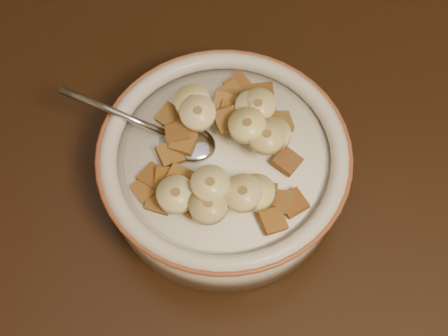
# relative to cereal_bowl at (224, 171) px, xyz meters

# --- Properties ---
(cereal_bowl) EXTENTS (0.21, 0.21, 0.05)m
(cereal_bowl) POSITION_rel_cereal_bowl_xyz_m (0.00, 0.00, 0.00)
(cereal_bowl) COLOR beige
(cereal_bowl) RESTS_ON table
(milk) EXTENTS (0.17, 0.17, 0.00)m
(milk) POSITION_rel_cereal_bowl_xyz_m (0.00, 0.00, 0.03)
(milk) COLOR white
(milk) RESTS_ON cereal_bowl
(spoon) EXTENTS (0.05, 0.04, 0.01)m
(spoon) POSITION_rel_cereal_bowl_xyz_m (-0.03, 0.00, 0.03)
(spoon) COLOR #AAB3C2
(spoon) RESTS_ON cereal_bowl
(cereal_square_0) EXTENTS (0.03, 0.03, 0.01)m
(cereal_square_0) POSITION_rel_cereal_bowl_xyz_m (-0.00, 0.07, 0.03)
(cereal_square_0) COLOR brown
(cereal_square_0) RESTS_ON milk
(cereal_square_1) EXTENTS (0.03, 0.03, 0.01)m
(cereal_square_1) POSITION_rel_cereal_bowl_xyz_m (-0.04, -0.01, 0.04)
(cereal_square_1) COLOR brown
(cereal_square_1) RESTS_ON milk
(cereal_square_2) EXTENTS (0.02, 0.02, 0.01)m
(cereal_square_2) POSITION_rel_cereal_bowl_xyz_m (-0.04, -0.00, 0.04)
(cereal_square_2) COLOR brown
(cereal_square_2) RESTS_ON milk
(cereal_square_3) EXTENTS (0.02, 0.02, 0.01)m
(cereal_square_3) POSITION_rel_cereal_bowl_xyz_m (-0.04, 0.01, 0.04)
(cereal_square_3) COLOR brown
(cereal_square_3) RESTS_ON milk
(cereal_square_4) EXTENTS (0.03, 0.03, 0.01)m
(cereal_square_4) POSITION_rel_cereal_bowl_xyz_m (-0.00, 0.02, 0.05)
(cereal_square_4) COLOR brown
(cereal_square_4) RESTS_ON milk
(cereal_square_5) EXTENTS (0.03, 0.03, 0.01)m
(cereal_square_5) POSITION_rel_cereal_bowl_xyz_m (0.07, -0.03, 0.03)
(cereal_square_5) COLOR brown
(cereal_square_5) RESTS_ON milk
(cereal_square_6) EXTENTS (0.03, 0.03, 0.01)m
(cereal_square_6) POSITION_rel_cereal_bowl_xyz_m (0.05, -0.05, 0.03)
(cereal_square_6) COLOR brown
(cereal_square_6) RESTS_ON milk
(cereal_square_7) EXTENTS (0.02, 0.02, 0.01)m
(cereal_square_7) POSITION_rel_cereal_bowl_xyz_m (-0.04, -0.04, 0.04)
(cereal_square_7) COLOR brown
(cereal_square_7) RESTS_ON milk
(cereal_square_8) EXTENTS (0.02, 0.02, 0.01)m
(cereal_square_8) POSITION_rel_cereal_bowl_xyz_m (-0.04, -0.05, 0.03)
(cereal_square_8) COLOR brown
(cereal_square_8) RESTS_ON milk
(cereal_square_9) EXTENTS (0.03, 0.02, 0.01)m
(cereal_square_9) POSITION_rel_cereal_bowl_xyz_m (0.02, 0.07, 0.03)
(cereal_square_9) COLOR brown
(cereal_square_9) RESTS_ON milk
(cereal_square_10) EXTENTS (0.03, 0.03, 0.01)m
(cereal_square_10) POSITION_rel_cereal_bowl_xyz_m (-0.06, -0.05, 0.03)
(cereal_square_10) COLOR #995E20
(cereal_square_10) RESTS_ON milk
(cereal_square_11) EXTENTS (0.02, 0.02, 0.01)m
(cereal_square_11) POSITION_rel_cereal_bowl_xyz_m (-0.00, 0.04, 0.04)
(cereal_square_11) COLOR brown
(cereal_square_11) RESTS_ON milk
(cereal_square_12) EXTENTS (0.03, 0.03, 0.01)m
(cereal_square_12) POSITION_rel_cereal_bowl_xyz_m (-0.02, -0.05, 0.04)
(cereal_square_12) COLOR brown
(cereal_square_12) RESTS_ON milk
(cereal_square_13) EXTENTS (0.02, 0.02, 0.01)m
(cereal_square_13) POSITION_rel_cereal_bowl_xyz_m (-0.00, 0.06, 0.03)
(cereal_square_13) COLOR brown
(cereal_square_13) RESTS_ON milk
(cereal_square_14) EXTENTS (0.03, 0.03, 0.01)m
(cereal_square_14) POSITION_rel_cereal_bowl_xyz_m (-0.05, -0.03, 0.03)
(cereal_square_14) COLOR brown
(cereal_square_14) RESTS_ON milk
(cereal_square_15) EXTENTS (0.03, 0.03, 0.01)m
(cereal_square_15) POSITION_rel_cereal_bowl_xyz_m (0.00, 0.03, 0.04)
(cereal_square_15) COLOR brown
(cereal_square_15) RESTS_ON milk
(cereal_square_16) EXTENTS (0.02, 0.02, 0.01)m
(cereal_square_16) POSITION_rel_cereal_bowl_xyz_m (-0.03, -0.03, 0.04)
(cereal_square_16) COLOR brown
(cereal_square_16) RESTS_ON milk
(cereal_square_17) EXTENTS (0.02, 0.02, 0.01)m
(cereal_square_17) POSITION_rel_cereal_bowl_xyz_m (0.04, -0.03, 0.04)
(cereal_square_17) COLOR brown
(cereal_square_17) RESTS_ON milk
(cereal_square_18) EXTENTS (0.03, 0.03, 0.01)m
(cereal_square_18) POSITION_rel_cereal_bowl_xyz_m (-0.04, 0.01, 0.04)
(cereal_square_18) COLOR brown
(cereal_square_18) RESTS_ON milk
(cereal_square_19) EXTENTS (0.03, 0.03, 0.01)m
(cereal_square_19) POSITION_rel_cereal_bowl_xyz_m (0.05, 0.00, 0.03)
(cereal_square_19) COLOR brown
(cereal_square_19) RESTS_ON milk
(cereal_square_20) EXTENTS (0.03, 0.03, 0.01)m
(cereal_square_20) POSITION_rel_cereal_bowl_xyz_m (-0.01, 0.06, 0.03)
(cereal_square_20) COLOR brown
(cereal_square_20) RESTS_ON milk
(cereal_square_21) EXTENTS (0.03, 0.03, 0.01)m
(cereal_square_21) POSITION_rel_cereal_bowl_xyz_m (0.04, 0.04, 0.04)
(cereal_square_21) COLOR brown
(cereal_square_21) RESTS_ON milk
(cereal_square_22) EXTENTS (0.02, 0.02, 0.01)m
(cereal_square_22) POSITION_rel_cereal_bowl_xyz_m (-0.01, 0.05, 0.04)
(cereal_square_22) COLOR olive
(cereal_square_22) RESTS_ON milk
(cereal_square_23) EXTENTS (0.02, 0.02, 0.01)m
(cereal_square_23) POSITION_rel_cereal_bowl_xyz_m (0.06, -0.04, 0.03)
(cereal_square_23) COLOR brown
(cereal_square_23) RESTS_ON milk
(cereal_square_24) EXTENTS (0.03, 0.03, 0.01)m
(cereal_square_24) POSITION_rel_cereal_bowl_xyz_m (-0.00, 0.03, 0.04)
(cereal_square_24) COLOR brown
(cereal_square_24) RESTS_ON milk
(cereal_square_25) EXTENTS (0.03, 0.03, 0.01)m
(cereal_square_25) POSITION_rel_cereal_bowl_xyz_m (-0.02, -0.04, 0.04)
(cereal_square_25) COLOR #99591E
(cereal_square_25) RESTS_ON milk
(cereal_square_26) EXTENTS (0.03, 0.03, 0.01)m
(cereal_square_26) POSITION_rel_cereal_bowl_xyz_m (-0.03, -0.04, 0.04)
(cereal_square_26) COLOR #9D581B
(cereal_square_26) RESTS_ON milk
(cereal_square_27) EXTENTS (0.03, 0.03, 0.01)m
(cereal_square_27) POSITION_rel_cereal_bowl_xyz_m (-0.05, 0.03, 0.03)
(cereal_square_27) COLOR brown
(cereal_square_27) RESTS_ON milk
(banana_slice_0) EXTENTS (0.04, 0.04, 0.01)m
(banana_slice_0) POSITION_rel_cereal_bowl_xyz_m (0.03, -0.04, 0.05)
(banana_slice_0) COLOR #D7C977
(banana_slice_0) RESTS_ON milk
(banana_slice_1) EXTENTS (0.04, 0.04, 0.01)m
(banana_slice_1) POSITION_rel_cereal_bowl_xyz_m (-0.04, 0.03, 0.05)
(banana_slice_1) COLOR #E9D386
(banana_slice_1) RESTS_ON milk
(banana_slice_2) EXTENTS (0.04, 0.04, 0.01)m
(banana_slice_2) POSITION_rel_cereal_bowl_xyz_m (0.02, -0.04, 0.05)
(banana_slice_2) COLOR beige
(banana_slice_2) RESTS_ON milk
(banana_slice_3) EXTENTS (0.04, 0.04, 0.01)m
(banana_slice_3) POSITION_rel_cereal_bowl_xyz_m (0.02, 0.04, 0.05)
(banana_slice_3) COLOR beige
(banana_slice_3) RESTS_ON milk
(banana_slice_4) EXTENTS (0.04, 0.04, 0.01)m
(banana_slice_4) POSITION_rel_cereal_bowl_xyz_m (-0.03, -0.05, 0.05)
(banana_slice_4) COLOR #FBE7A0
(banana_slice_4) RESTS_ON milk
(banana_slice_5) EXTENTS (0.04, 0.04, 0.01)m
(banana_slice_5) POSITION_rel_cereal_bowl_xyz_m (0.03, 0.01, 0.06)
(banana_slice_5) COLOR #E7CC72
(banana_slice_5) RESTS_ON milk
(banana_slice_6) EXTENTS (0.04, 0.04, 0.01)m
(banana_slice_6) POSITION_rel_cereal_bowl_xyz_m (-0.03, 0.02, 0.05)
(banana_slice_6) COLOR #FAF0A4
(banana_slice_6) RESTS_ON milk
(banana_slice_7) EXTENTS (0.04, 0.04, 0.01)m
(banana_slice_7) POSITION_rel_cereal_bowl_xyz_m (0.02, 0.04, 0.05)
(banana_slice_7) COLOR #FFEE92
(banana_slice_7) RESTS_ON milk
(banana_slice_8) EXTENTS (0.04, 0.04, 0.01)m
(banana_slice_8) POSITION_rel_cereal_bowl_xyz_m (-0.00, -0.04, 0.05)
(banana_slice_8) COLOR beige
(banana_slice_8) RESTS_ON milk
(banana_slice_9) EXTENTS (0.04, 0.04, 0.02)m
(banana_slice_9) POSITION_rel_cereal_bowl_xyz_m (0.04, 0.02, 0.05)
(banana_slice_9) COLOR #D7CD86
(banana_slice_9) RESTS_ON milk
(banana_slice_10) EXTENTS (0.04, 0.04, 0.01)m
(banana_slice_10) POSITION_rel_cereal_bowl_xyz_m (0.02, 0.02, 0.06)
(banana_slice_10) COLOR #E4CD79
(banana_slice_10) RESTS_ON milk
(banana_slice_11) EXTENTS (0.04, 0.04, 0.01)m
(banana_slice_11) POSITION_rel_cereal_bowl_xyz_m (0.00, -0.06, 0.05)
(banana_slice_11) COLOR tan
(banana_slice_11) RESTS_ON milk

